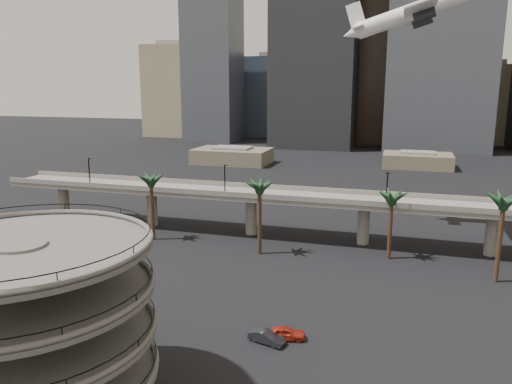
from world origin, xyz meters
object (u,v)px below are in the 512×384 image
(airborne_jet, at_px, (423,9))
(car_b, at_px, (267,337))
(parking_ramp, at_px, (27,314))
(overpass, at_px, (306,202))
(car_a, at_px, (285,333))

(airborne_jet, height_order, car_b, airborne_jet)
(parking_ramp, bearing_deg, overpass, 77.57)
(parking_ramp, relative_size, overpass, 0.17)
(overpass, relative_size, car_a, 27.73)
(car_a, bearing_deg, airborne_jet, -29.61)
(car_a, bearing_deg, overpass, -7.38)
(car_a, height_order, car_b, car_a)
(car_b, bearing_deg, parking_ramp, 152.78)
(overpass, height_order, car_a, overpass)
(airborne_jet, bearing_deg, overpass, -143.93)
(parking_ramp, distance_m, airborne_jet, 86.91)
(airborne_jet, bearing_deg, parking_ramp, -114.52)
(car_a, relative_size, car_b, 1.06)
(car_a, bearing_deg, parking_ramp, 121.55)
(overpass, relative_size, airborne_jet, 4.17)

